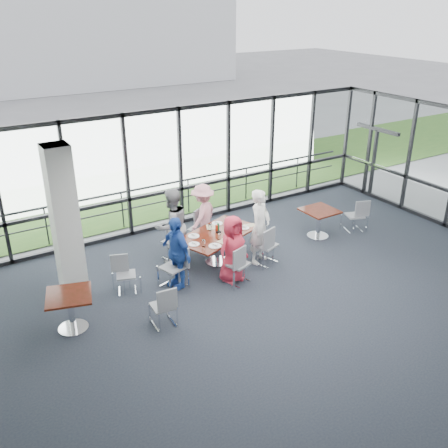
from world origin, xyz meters
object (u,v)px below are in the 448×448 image
main_table (217,238)px  side_table_right (319,214)px  side_table_left (69,300)px  chair_main_end (173,267)px  diner_far_left (172,226)px  diner_far_right (203,215)px  diner_near_right (260,227)px  diner_end (176,252)px  chair_main_fr (199,229)px  chair_main_nr (266,245)px  chair_main_fl (173,241)px  chair_spare_r (355,216)px  chair_main_nl (237,264)px  chair_spare_lb (126,275)px  chair_spare_la (163,306)px  structural_column (65,223)px  diner_near_left (232,249)px

main_table → side_table_right: bearing=-23.8°
side_table_left → chair_main_end: (2.29, 0.38, -0.16)m
diner_far_left → diner_far_right: 1.12m
diner_near_right → diner_far_left: diner_near_right is taller
diner_end → chair_main_fr: size_ratio=1.86×
main_table → chair_main_nr: chair_main_nr is taller
diner_far_left → diner_end: diner_far_left is taller
diner_far_right → chair_main_fl: 1.08m
chair_main_fl → chair_spare_r: bearing=143.6°
diner_far_left → chair_main_nl: size_ratio=1.97×
chair_main_fr → chair_spare_lb: bearing=-3.6°
main_table → diner_far_left: diner_far_left is taller
chair_main_fr → chair_main_nl: bearing=55.5°
side_table_right → chair_main_nr: size_ratio=0.90×
side_table_left → chair_spare_la: (1.50, -0.78, -0.21)m
structural_column → side_table_right: structural_column is taller
side_table_left → diner_far_left: diner_far_left is taller
side_table_left → chair_spare_lb: (1.36, 0.71, -0.22)m
diner_near_right → diner_far_right: diner_near_right is taller
main_table → diner_near_right: (0.87, -0.47, 0.27)m
chair_main_nl → chair_main_fr: (0.19, 2.05, -0.02)m
side_table_left → diner_near_right: bearing=4.3°
main_table → chair_spare_r: bearing=-26.0°
diner_far_right → chair_spare_la: bearing=13.3°
chair_spare_r → diner_far_right: bearing=-179.9°
diner_end → chair_main_end: (-0.08, 0.02, -0.35)m
chair_spare_r → chair_spare_la: bearing=-148.5°
structural_column → diner_near_left: structural_column is taller
main_table → diner_far_left: bearing=123.0°
chair_main_end → chair_spare_r: chair_main_end is taller
chair_main_fl → diner_near_left: bearing=88.2°
side_table_left → chair_main_nr: bearing=2.3°
diner_near_left → chair_spare_la: bearing=-171.3°
diner_end → chair_spare_r: (5.30, 0.06, -0.37)m
diner_near_left → chair_spare_lb: (-2.15, 0.78, -0.36)m
diner_end → chair_spare_lb: size_ratio=2.01×
diner_near_left → diner_near_right: bearing=11.3°
structural_column → diner_far_left: size_ratio=1.79×
chair_main_fr → chair_spare_la: (-2.23, -2.63, -0.02)m
diner_far_right → structural_column: bearing=-25.9°
main_table → diner_near_left: 0.91m
chair_spare_la → chair_spare_lb: (-0.14, 1.49, -0.02)m
chair_main_nl → chair_spare_lb: bearing=137.8°
diner_near_left → side_table_left: bearing=168.1°
diner_near_right → diner_far_left: size_ratio=1.00×
chair_main_fl → diner_far_left: bearing=38.4°
structural_column → main_table: bearing=-8.4°
diner_end → chair_main_end: diner_end is taller
side_table_right → structural_column: bearing=173.9°
diner_near_right → chair_main_fl: bearing=115.5°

